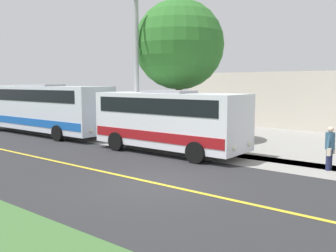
# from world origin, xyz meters

# --- Properties ---
(ground_plane) EXTENTS (120.00, 120.00, 0.00)m
(ground_plane) POSITION_xyz_m (0.00, 0.00, 0.00)
(ground_plane) COLOR #3D6633
(road_surface) EXTENTS (8.00, 100.00, 0.01)m
(road_surface) POSITION_xyz_m (0.00, 0.00, 0.00)
(road_surface) COLOR #28282B
(road_surface) RESTS_ON ground
(sidewalk) EXTENTS (2.40, 100.00, 0.01)m
(sidewalk) POSITION_xyz_m (-5.20, 0.00, 0.00)
(sidewalk) COLOR gray
(sidewalk) RESTS_ON ground
(road_centre_line) EXTENTS (0.16, 100.00, 0.00)m
(road_centre_line) POSITION_xyz_m (0.00, 0.00, 0.01)
(road_centre_line) COLOR gold
(road_centre_line) RESTS_ON ground
(shuttle_bus_front) EXTENTS (2.67, 7.56, 2.91)m
(shuttle_bus_front) POSITION_xyz_m (-4.51, -2.92, 1.60)
(shuttle_bus_front) COLOR white
(shuttle_bus_front) RESTS_ON ground
(transit_bus_rear) EXTENTS (2.72, 11.54, 3.17)m
(transit_bus_rear) POSITION_xyz_m (-4.54, -13.48, 1.74)
(transit_bus_rear) COLOR silver
(transit_bus_rear) RESTS_ON ground
(pedestrian_with_bags) EXTENTS (0.72, 0.34, 1.64)m
(pedestrian_with_bags) POSITION_xyz_m (-5.46, 3.95, 0.88)
(pedestrian_with_bags) COLOR #1E2347
(pedestrian_with_bags) RESTS_ON ground
(street_light_pole) EXTENTS (1.97, 0.24, 7.66)m
(street_light_pole) POSITION_xyz_m (-4.87, -5.43, 4.24)
(street_light_pole) COLOR #9E9EA3
(street_light_pole) RESTS_ON ground
(tree_curbside) EXTENTS (4.85, 4.85, 7.73)m
(tree_curbside) POSITION_xyz_m (-7.40, -4.51, 5.29)
(tree_curbside) COLOR brown
(tree_curbside) RESTS_ON ground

